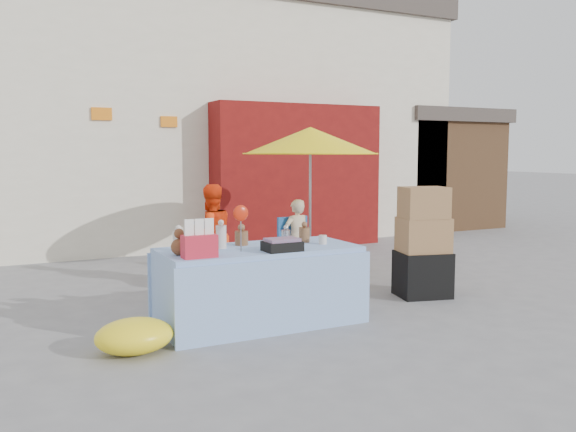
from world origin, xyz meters
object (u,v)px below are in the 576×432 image
market_table (259,285)px  umbrella (310,141)px  chair_right (301,261)px  box_stack (423,246)px  vendor_orange (210,236)px  chair_left (214,269)px  vendor_beige (296,239)px

market_table → umbrella: umbrella is taller
chair_right → box_stack: bearing=-67.8°
vendor_orange → umbrella: 1.98m
vendor_orange → box_stack: bearing=134.7°
chair_left → box_stack: size_ratio=0.64×
vendor_orange → box_stack: (2.10, -1.67, -0.05)m
market_table → chair_right: (1.40, 1.72, -0.15)m
chair_right → vendor_orange: vendor_orange is taller
umbrella → vendor_beige: bearing=-153.4°
vendor_orange → box_stack: vendor_orange is taller
vendor_beige → box_stack: size_ratio=0.82×
market_table → vendor_orange: 1.87m
chair_right → vendor_orange: bearing=167.2°
vendor_orange → market_table: bearing=78.7°
vendor_beige → umbrella: 1.39m
umbrella → market_table: bearing=-130.3°
chair_left → umbrella: size_ratio=0.41×
vendor_orange → chair_left: bearing=82.5°
vendor_orange → umbrella: (1.55, 0.15, 1.23)m
vendor_beige → umbrella: size_ratio=0.52×
chair_left → chair_right: size_ratio=1.00×
chair_right → vendor_beige: size_ratio=0.78×
vendor_beige → vendor_orange: bearing=-6.7°
chair_right → vendor_orange: (-1.25, 0.13, 0.41)m
vendor_orange → umbrella: size_ratio=0.64×
chair_left → umbrella: umbrella is taller
market_table → chair_right: market_table is taller
chair_right → vendor_beige: bearing=82.5°
chair_left → umbrella: bearing=3.7°
vendor_orange → box_stack: 2.68m
chair_left → vendor_orange: size_ratio=0.64×
vendor_beige → box_stack: 1.88m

